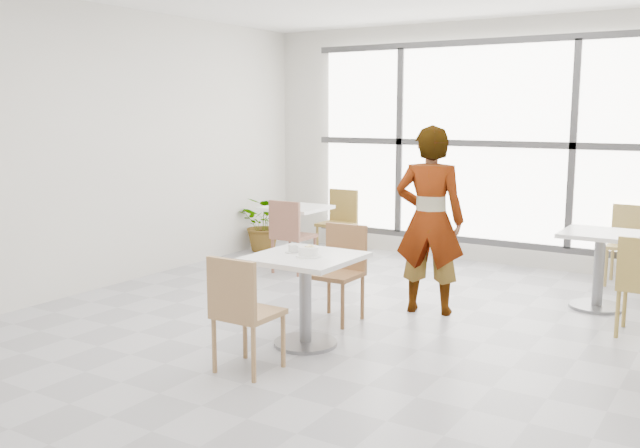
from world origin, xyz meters
The scene contains 16 objects.
floor centered at (0.00, 0.00, 0.00)m, with size 7.00×7.00×0.00m, color #9E9EA5.
wall_back centered at (0.00, 3.50, 1.50)m, with size 6.00×6.00×0.00m, color silver.
wall_left centered at (-3.00, 0.00, 1.50)m, with size 7.00×7.00×0.00m, color silver.
window centered at (0.00, 3.44, 1.50)m, with size 4.60×0.07×2.52m.
main_table centered at (-0.09, -0.38, 0.52)m, with size 0.80×0.80×0.75m.
chair_near centered at (-0.13, -1.15, 0.50)m, with size 0.42×0.42×0.87m.
chair_far centered at (-0.23, 0.41, 0.50)m, with size 0.42×0.42×0.87m.
oatmeal_bowl centered at (-0.04, -0.41, 0.79)m, with size 0.21×0.21×0.10m.
coffee_cup centered at (-0.22, -0.35, 0.78)m, with size 0.16×0.13×0.07m.
person centered at (0.37, 1.04, 0.88)m, with size 0.64×0.42×1.77m, color black.
bg_table_left centered at (-1.80, 2.01, 0.49)m, with size 0.70×0.70×0.75m.
bg_table_right centered at (1.71, 2.04, 0.49)m, with size 0.70×0.70×0.75m.
bg_chair_left_near centered at (-1.66, 1.68, 0.50)m, with size 0.42×0.42×0.87m.
bg_chair_left_far centered at (-1.70, 2.88, 0.50)m, with size 0.42×0.42×0.87m.
bg_chair_right_far centered at (1.79, 3.25, 0.50)m, with size 0.42×0.42×0.87m.
plant_left centered at (-2.70, 2.59, 0.37)m, with size 0.67×0.58×0.75m, color #4C8048.
Camera 1 is at (2.95, -4.98, 1.89)m, focal length 39.37 mm.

